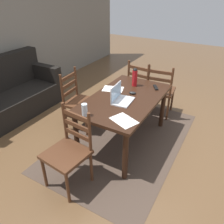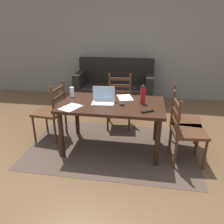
{
  "view_description": "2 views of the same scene",
  "coord_description": "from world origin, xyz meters",
  "px_view_note": "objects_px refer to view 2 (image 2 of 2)",
  "views": [
    {
      "loc": [
        -2.45,
        -1.2,
        2.09
      ],
      "look_at": [
        -0.12,
        0.14,
        0.52
      ],
      "focal_mm": 35.55,
      "sensor_mm": 36.0,
      "label": 1
    },
    {
      "loc": [
        0.49,
        -2.99,
        1.84
      ],
      "look_at": [
        -0.02,
        0.09,
        0.56
      ],
      "focal_mm": 35.92,
      "sensor_mm": 36.0,
      "label": 2
    }
  ],
  "objects_px": {
    "dining_table": "(112,109)",
    "drinking_glass": "(72,92)",
    "computer_mouse": "(122,104)",
    "couch": "(115,87)",
    "water_bottle": "(143,94)",
    "tv_remote": "(147,111)",
    "chair_far_head": "(119,102)",
    "laptop": "(103,99)",
    "chair_right_far": "(182,120)",
    "chair_left_far": "(51,112)",
    "chair_right_near": "(186,131)"
  },
  "relations": [
    {
      "from": "dining_table",
      "to": "computer_mouse",
      "type": "bearing_deg",
      "value": -15.5
    },
    {
      "from": "chair_far_head",
      "to": "couch",
      "type": "relative_size",
      "value": 0.53
    },
    {
      "from": "chair_far_head",
      "to": "laptop",
      "type": "bearing_deg",
      "value": -98.91
    },
    {
      "from": "chair_left_far",
      "to": "water_bottle",
      "type": "distance_m",
      "value": 1.53
    },
    {
      "from": "dining_table",
      "to": "couch",
      "type": "height_order",
      "value": "couch"
    },
    {
      "from": "chair_left_far",
      "to": "couch",
      "type": "xyz_separation_m",
      "value": [
        0.74,
        2.0,
        -0.11
      ]
    },
    {
      "from": "water_bottle",
      "to": "computer_mouse",
      "type": "distance_m",
      "value": 0.32
    },
    {
      "from": "chair_right_far",
      "to": "laptop",
      "type": "relative_size",
      "value": 2.81
    },
    {
      "from": "computer_mouse",
      "to": "dining_table",
      "type": "bearing_deg",
      "value": 148.84
    },
    {
      "from": "chair_right_far",
      "to": "drinking_glass",
      "type": "distance_m",
      "value": 1.73
    },
    {
      "from": "laptop",
      "to": "chair_far_head",
      "type": "bearing_deg",
      "value": 81.09
    },
    {
      "from": "couch",
      "to": "water_bottle",
      "type": "relative_size",
      "value": 6.47
    },
    {
      "from": "laptop",
      "to": "tv_remote",
      "type": "distance_m",
      "value": 0.69
    },
    {
      "from": "water_bottle",
      "to": "tv_remote",
      "type": "height_order",
      "value": "water_bottle"
    },
    {
      "from": "couch",
      "to": "laptop",
      "type": "relative_size",
      "value": 5.32
    },
    {
      "from": "dining_table",
      "to": "chair_right_near",
      "type": "bearing_deg",
      "value": -9.8
    },
    {
      "from": "chair_left_far",
      "to": "chair_right_near",
      "type": "distance_m",
      "value": 2.1
    },
    {
      "from": "chair_left_far",
      "to": "drinking_glass",
      "type": "distance_m",
      "value": 0.51
    },
    {
      "from": "water_bottle",
      "to": "computer_mouse",
      "type": "xyz_separation_m",
      "value": [
        -0.28,
        -0.1,
        -0.13
      ]
    },
    {
      "from": "chair_far_head",
      "to": "chair_left_far",
      "type": "height_order",
      "value": "same"
    },
    {
      "from": "chair_right_far",
      "to": "drinking_glass",
      "type": "xyz_separation_m",
      "value": [
        -1.7,
        0.01,
        0.35
      ]
    },
    {
      "from": "computer_mouse",
      "to": "chair_left_far",
      "type": "bearing_deg",
      "value": 154.2
    },
    {
      "from": "chair_far_head",
      "to": "laptop",
      "type": "height_order",
      "value": "laptop"
    },
    {
      "from": "couch",
      "to": "chair_left_far",
      "type": "bearing_deg",
      "value": -110.41
    },
    {
      "from": "couch",
      "to": "dining_table",
      "type": "bearing_deg",
      "value": -82.38
    },
    {
      "from": "laptop",
      "to": "tv_remote",
      "type": "relative_size",
      "value": 1.99
    },
    {
      "from": "chair_far_head",
      "to": "drinking_glass",
      "type": "bearing_deg",
      "value": -137.06
    },
    {
      "from": "water_bottle",
      "to": "chair_far_head",
      "type": "bearing_deg",
      "value": 120.17
    },
    {
      "from": "drinking_glass",
      "to": "computer_mouse",
      "type": "distance_m",
      "value": 0.85
    },
    {
      "from": "chair_left_far",
      "to": "chair_right_near",
      "type": "relative_size",
      "value": 1.0
    },
    {
      "from": "chair_far_head",
      "to": "drinking_glass",
      "type": "xyz_separation_m",
      "value": [
        -0.66,
        -0.61,
        0.35
      ]
    },
    {
      "from": "chair_right_far",
      "to": "water_bottle",
      "type": "distance_m",
      "value": 0.74
    },
    {
      "from": "computer_mouse",
      "to": "couch",
      "type": "bearing_deg",
      "value": 85.63
    },
    {
      "from": "chair_left_far",
      "to": "drinking_glass",
      "type": "relative_size",
      "value": 6.21
    },
    {
      "from": "chair_right_far",
      "to": "water_bottle",
      "type": "height_order",
      "value": "water_bottle"
    },
    {
      "from": "tv_remote",
      "to": "computer_mouse",
      "type": "bearing_deg",
      "value": 27.07
    },
    {
      "from": "dining_table",
      "to": "drinking_glass",
      "type": "distance_m",
      "value": 0.71
    },
    {
      "from": "chair_far_head",
      "to": "chair_right_far",
      "type": "height_order",
      "value": "same"
    },
    {
      "from": "couch",
      "to": "drinking_glass",
      "type": "distance_m",
      "value": 2.06
    },
    {
      "from": "chair_far_head",
      "to": "tv_remote",
      "type": "height_order",
      "value": "chair_far_head"
    },
    {
      "from": "chair_far_head",
      "to": "chair_right_near",
      "type": "relative_size",
      "value": 1.0
    },
    {
      "from": "water_bottle",
      "to": "tv_remote",
      "type": "distance_m",
      "value": 0.35
    },
    {
      "from": "chair_right_near",
      "to": "chair_far_head",
      "type": "bearing_deg",
      "value": 136.46
    },
    {
      "from": "dining_table",
      "to": "tv_remote",
      "type": "xyz_separation_m",
      "value": [
        0.51,
        -0.25,
        0.11
      ]
    },
    {
      "from": "chair_left_far",
      "to": "chair_right_far",
      "type": "distance_m",
      "value": 2.07
    },
    {
      "from": "chair_right_near",
      "to": "couch",
      "type": "relative_size",
      "value": 0.53
    },
    {
      "from": "couch",
      "to": "chair_right_near",
      "type": "bearing_deg",
      "value": -60.57
    },
    {
      "from": "chair_right_far",
      "to": "water_bottle",
      "type": "relative_size",
      "value": 3.41
    },
    {
      "from": "dining_table",
      "to": "drinking_glass",
      "type": "bearing_deg",
      "value": 163.86
    },
    {
      "from": "chair_far_head",
      "to": "water_bottle",
      "type": "relative_size",
      "value": 3.41
    }
  ]
}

